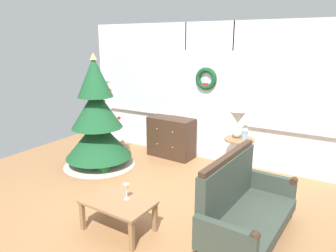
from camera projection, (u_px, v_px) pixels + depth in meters
The scene contains 11 objects.
ground_plane at pixel (145, 202), 4.49m from camera, with size 6.76×6.76×0.00m, color #996B42.
back_wall_with_door at pixel (208, 93), 5.88m from camera, with size 5.20×0.19×2.55m.
christmas_tree at pixel (97, 124), 5.65m from camera, with size 1.30×1.30×2.03m.
dresser_cabinet at pixel (171, 137), 6.18m from camera, with size 0.93×0.49×0.78m.
settee_sofa at pixel (242, 204), 3.68m from camera, with size 0.81×1.56×0.96m.
side_table at pixel (239, 151), 5.10m from camera, with size 0.50×0.48×0.70m.
table_lamp at pixel (238, 120), 5.04m from camera, with size 0.28×0.28×0.44m.
flower_vase at pixel (245, 134), 4.92m from camera, with size 0.11×0.10×0.35m.
coffee_table at pixel (118, 205), 3.74m from camera, with size 0.86×0.55×0.39m.
wine_glass at pixel (126, 188), 3.74m from camera, with size 0.08×0.08×0.20m.
gift_box at pixel (103, 169), 5.46m from camera, with size 0.16×0.14×0.16m, color #266633.
Camera 1 is at (2.35, -3.32, 2.22)m, focal length 33.76 mm.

